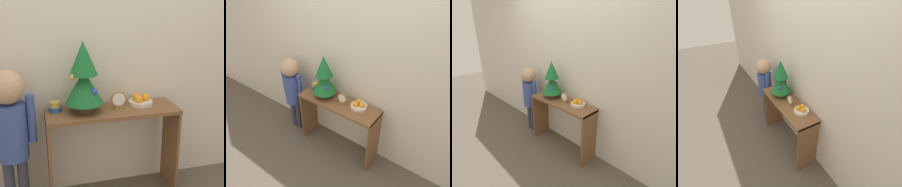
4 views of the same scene
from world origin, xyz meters
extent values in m
cube|color=beige|center=(0.00, 0.39, 1.25)|extent=(7.00, 0.05, 2.50)
cube|color=brown|center=(0.00, 0.17, 0.76)|extent=(1.06, 0.34, 0.03)
cube|color=brown|center=(-0.52, 0.17, 0.39)|extent=(0.02, 0.31, 0.77)
cube|color=brown|center=(0.52, 0.17, 0.39)|extent=(0.02, 0.31, 0.77)
cylinder|color=#4C3828|center=(-0.22, 0.18, 0.80)|extent=(0.12, 0.12, 0.05)
cylinder|color=brown|center=(-0.22, 0.18, 0.84)|extent=(0.02, 0.02, 0.04)
cone|color=#19662D|center=(-0.22, 0.18, 0.97)|extent=(0.30, 0.30, 0.26)
cone|color=#19662D|center=(-0.22, 0.18, 1.20)|extent=(0.21, 0.21, 0.26)
sphere|color=gold|center=(-0.31, 0.15, 1.07)|extent=(0.05, 0.05, 0.05)
sphere|color=red|center=(-0.21, 0.24, 0.99)|extent=(0.05, 0.05, 0.05)
sphere|color=#2D4CA8|center=(-0.16, 0.12, 0.95)|extent=(0.05, 0.05, 0.05)
sphere|color=gold|center=(-0.18, 0.23, 1.07)|extent=(0.04, 0.04, 0.04)
cylinder|color=silver|center=(0.26, 0.23, 0.79)|extent=(0.20, 0.20, 0.03)
sphere|color=orange|center=(0.30, 0.23, 0.83)|extent=(0.07, 0.07, 0.07)
sphere|color=orange|center=(0.23, 0.26, 0.83)|extent=(0.07, 0.07, 0.07)
sphere|color=orange|center=(0.23, 0.20, 0.83)|extent=(0.07, 0.07, 0.07)
cylinder|color=#235189|center=(-0.45, 0.25, 0.79)|extent=(0.10, 0.10, 0.04)
cylinder|color=gold|center=(-0.45, 0.25, 0.83)|extent=(0.09, 0.09, 0.04)
cube|color=olive|center=(0.05, 0.18, 0.78)|extent=(0.07, 0.04, 0.02)
cylinder|color=olive|center=(0.05, 0.18, 0.85)|extent=(0.12, 0.02, 0.12)
cylinder|color=white|center=(0.05, 0.17, 0.85)|extent=(0.10, 0.00, 0.10)
cylinder|color=#38384C|center=(-0.83, 0.14, 0.24)|extent=(0.08, 0.08, 0.47)
cylinder|color=#38384C|center=(-0.73, 0.14, 0.24)|extent=(0.08, 0.08, 0.47)
cylinder|color=#384C93|center=(-0.78, 0.14, 0.69)|extent=(0.23, 0.23, 0.43)
sphere|color=tan|center=(-0.78, 0.14, 1.03)|extent=(0.25, 0.25, 0.25)
cylinder|color=#384C93|center=(-0.63, 0.14, 0.77)|extent=(0.07, 0.07, 0.36)
camera|label=1|loc=(-0.60, -2.07, 1.66)|focal=50.00mm
camera|label=2|loc=(1.26, -1.58, 2.38)|focal=35.00mm
camera|label=3|loc=(1.67, -1.44, 1.78)|focal=28.00mm
camera|label=4|loc=(1.73, -0.78, 2.22)|focal=28.00mm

